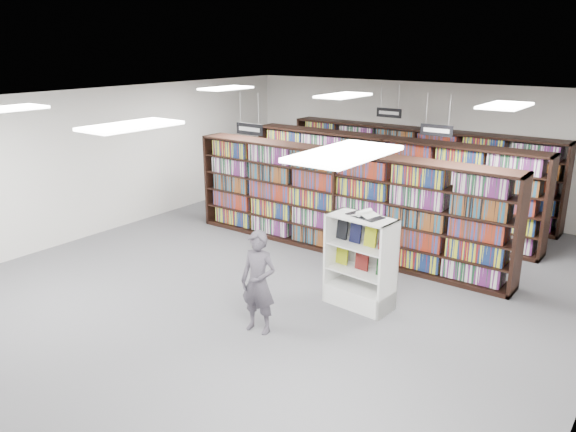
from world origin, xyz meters
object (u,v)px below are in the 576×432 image
Objects in this scene: open_book at (365,214)px; shopper at (258,282)px; bookshelf_row_near at (340,202)px; endcap_display at (361,276)px.

shopper is at bearing -102.28° from open_book.
bookshelf_row_near is 2.51m from open_book.
endcap_display is 0.98× the size of shopper.
bookshelf_row_near is 4.49× the size of shopper.
shopper is at bearing -110.72° from endcap_display.
endcap_display is 1.85m from shopper.
endcap_display is at bearing -50.71° from bookshelf_row_near.
bookshelf_row_near reaches higher than shopper.
open_book reaches higher than endcap_display.
shopper is (-0.79, -1.65, 0.28)m from endcap_display.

